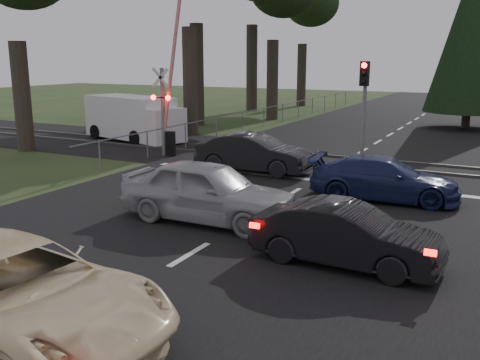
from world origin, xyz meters
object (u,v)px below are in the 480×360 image
Objects in this scene: dark_car_far at (254,153)px; blue_sedan at (384,179)px; crossing_signal at (167,109)px; cream_coupe at (14,293)px; dark_hatchback at (346,235)px; silver_car at (208,191)px; white_van at (136,118)px; traffic_signal_center at (364,97)px.

blue_sedan is at bearing -110.35° from dark_car_far.
cream_coupe is at bearing -64.02° from crossing_signal.
dark_hatchback is at bearing -144.00° from dark_car_far.
cream_coupe is at bearing -176.19° from silver_car.
dark_car_far is (-5.70, 7.50, 0.08)m from dark_hatchback.
crossing_signal is 5.14m from white_van.
cream_coupe is (6.83, -14.01, -1.31)m from crossing_signal.
dark_hatchback is at bearing -29.14° from cream_coupe.
blue_sedan is (3.65, 4.33, -0.16)m from silver_car.
traffic_signal_center is 8.77m from silver_car.
silver_car is 1.07× the size of blue_sedan.
blue_sedan is (-0.45, 5.68, 0.00)m from dark_hatchback.
blue_sedan is 0.72× the size of white_van.
blue_sedan is at bearing 6.55° from dark_hatchback.
traffic_signal_center reaches higher than dark_hatchback.
silver_car is at bearing -102.85° from traffic_signal_center.
silver_car reaches higher than dark_car_far.
traffic_signal_center is 0.67× the size of white_van.
cream_coupe reaches higher than blue_sedan.
dark_car_far is at bearing -148.11° from traffic_signal_center.
blue_sedan is (3.20, 10.91, -0.10)m from cream_coupe.
cream_coupe is (-1.45, -14.90, -2.06)m from traffic_signal_center.
traffic_signal_center is at bearing -59.36° from dark_car_far.
blue_sedan is at bearing -17.21° from crossing_signal.
silver_car is 0.77× the size of white_van.
dark_hatchback is 18.73m from white_van.
crossing_signal is 5.12m from dark_car_far.
crossing_signal reaches higher than cream_coupe.
white_van is (-8.85, 4.29, 0.43)m from dark_car_far.
white_van is (-14.55, 11.79, 0.51)m from dark_hatchback.
dark_car_far is (-1.60, 6.15, -0.09)m from silver_car.
silver_car reaches higher than dark_hatchback.
cream_coupe is 20.21m from white_van.
cream_coupe is 6.59m from silver_car.
dark_hatchback is 0.64× the size of white_van.
traffic_signal_center is (8.27, 0.89, 0.75)m from crossing_signal.
cream_coupe reaches higher than dark_hatchback.
dark_car_far is at bearing -15.08° from crossing_signal.
crossing_signal is at bearing 40.47° from silver_car.
dark_hatchback is at bearing 178.64° from blue_sedan.
traffic_signal_center is 0.76× the size of cream_coupe.
crossing_signal is 1.56× the size of blue_sedan.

